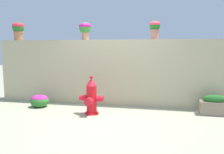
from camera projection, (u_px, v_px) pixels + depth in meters
ground_plane at (109, 117)px, 4.77m from camera, size 24.00×24.00×0.00m
stone_wall at (119, 72)px, 5.76m from camera, size 6.39×0.39×1.65m
potted_plant_0 at (18, 29)px, 6.20m from camera, size 0.32×0.32×0.50m
potted_plant_1 at (85, 29)px, 5.83m from camera, size 0.32×0.32×0.45m
potted_plant_2 at (155, 28)px, 5.43m from camera, size 0.26×0.26×0.45m
fire_hydrant at (91, 97)px, 4.95m from camera, size 0.53×0.43×0.84m
flower_bush_left at (40, 100)px, 5.57m from camera, size 0.46×0.41×0.31m
planter_box at (214, 105)px, 4.90m from camera, size 0.60×0.26×0.45m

